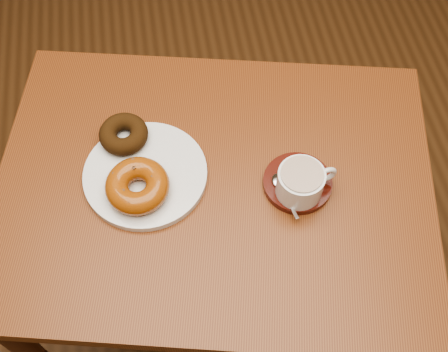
{
  "coord_description": "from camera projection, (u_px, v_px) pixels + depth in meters",
  "views": [
    {
      "loc": [
        0.0,
        -0.45,
        1.74
      ],
      "look_at": [
        0.09,
        0.1,
        0.82
      ],
      "focal_mm": 45.0,
      "sensor_mm": 36.0,
      "label": 1
    }
  ],
  "objects": [
    {
      "name": "saucer",
      "position": [
        297.0,
        183.0,
        1.08
      ],
      "size": [
        0.18,
        0.18,
        0.01
      ],
      "primitive_type": "cylinder",
      "rotation": [
        0.0,
        0.0,
        -0.56
      ],
      "color": "#3E0F08",
      "rests_on": "cafe_table"
    },
    {
      "name": "donut_plate",
      "position": [
        145.0,
        174.0,
        1.09
      ],
      "size": [
        0.34,
        0.34,
        0.01
      ],
      "primitive_type": "cylinder",
      "rotation": [
        0.0,
        0.0,
        -0.65
      ],
      "color": "silver",
      "rests_on": "cafe_table"
    },
    {
      "name": "ground",
      "position": [
        201.0,
        343.0,
        1.72
      ],
      "size": [
        6.0,
        6.0,
        0.0
      ],
      "primitive_type": "plane",
      "color": "brown",
      "rests_on": "ground"
    },
    {
      "name": "coffee_cup",
      "position": [
        301.0,
        182.0,
        1.04
      ],
      "size": [
        0.12,
        0.09,
        0.06
      ],
      "rotation": [
        0.0,
        0.0,
        0.15
      ],
      "color": "silver",
      "rests_on": "saucer"
    },
    {
      "name": "teaspoon",
      "position": [
        280.0,
        185.0,
        1.07
      ],
      "size": [
        0.03,
        0.1,
        0.01
      ],
      "rotation": [
        0.0,
        0.0,
        0.22
      ],
      "color": "silver",
      "rests_on": "saucer"
    },
    {
      "name": "cafe_table",
      "position": [
        215.0,
        213.0,
        1.2
      ],
      "size": [
        0.97,
        0.81,
        0.8
      ],
      "rotation": [
        0.0,
        0.0,
        -0.22
      ],
      "color": "brown",
      "rests_on": "ground"
    },
    {
      "name": "donut_cinnamon",
      "position": [
        124.0,
        134.0,
        1.11
      ],
      "size": [
        0.13,
        0.13,
        0.04
      ],
      "primitive_type": "torus",
      "rotation": [
        0.0,
        0.0,
        -0.44
      ],
      "color": "#311B09",
      "rests_on": "donut_plate"
    },
    {
      "name": "donut_caramel",
      "position": [
        137.0,
        186.0,
        1.04
      ],
      "size": [
        0.13,
        0.13,
        0.04
      ],
      "rotation": [
        0.0,
        0.0,
        -0.05
      ],
      "color": "#954810",
      "rests_on": "donut_plate"
    }
  ]
}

